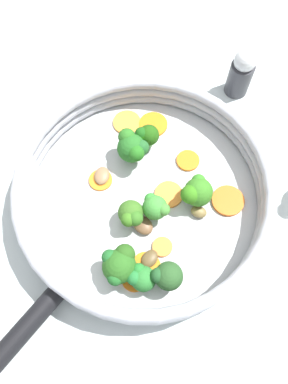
{
  "coord_description": "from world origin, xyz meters",
  "views": [
    {
      "loc": [
        -0.1,
        -0.19,
        0.53
      ],
      "look_at": [
        0.0,
        0.0,
        0.03
      ],
      "focal_mm": 35.0,
      "sensor_mm": 36.0,
      "label": 1
    }
  ],
  "objects": [
    {
      "name": "salt_shaker",
      "position": [
        0.24,
        0.11,
        0.04
      ],
      "size": [
        0.04,
        0.04,
        0.09
      ],
      "color": "#333338",
      "rests_on": "ground_plane"
    },
    {
      "name": "carrot_slice_2",
      "position": [
        0.07,
        0.1,
        0.02
      ],
      "size": [
        0.06,
        0.06,
        0.0
      ],
      "primitive_type": "cylinder",
      "rotation": [
        0.0,
        0.0,
        0.23
      ],
      "color": "orange",
      "rests_on": "skillet"
    },
    {
      "name": "carrot_slice_4",
      "position": [
        -0.05,
        0.05,
        0.02
      ],
      "size": [
        0.04,
        0.04,
        0.0
      ],
      "primitive_type": "cylinder",
      "rotation": [
        0.0,
        0.0,
        1.39
      ],
      "color": "orange",
      "rests_on": "skillet"
    },
    {
      "name": "broccoli_floret_5",
      "position": [
        -0.08,
        -0.08,
        0.04
      ],
      "size": [
        0.05,
        0.05,
        0.05
      ],
      "color": "#7E9E56",
      "rests_on": "skillet"
    },
    {
      "name": "broccoli_floret_1",
      "position": [
        -0.03,
        -0.12,
        0.05
      ],
      "size": [
        0.04,
        0.04,
        0.05
      ],
      "color": "#8AA865",
      "rests_on": "skillet"
    },
    {
      "name": "mushroom_piece_1",
      "position": [
        -0.04,
        -0.09,
        0.02
      ],
      "size": [
        0.03,
        0.03,
        0.01
      ],
      "primitive_type": "ellipsoid",
      "rotation": [
        0.0,
        0.0,
        0.45
      ],
      "color": "brown",
      "rests_on": "skillet"
    },
    {
      "name": "broccoli_floret_6",
      "position": [
        -0.06,
        -0.11,
        0.04
      ],
      "size": [
        0.04,
        0.04,
        0.04
      ],
      "color": "#83AC65",
      "rests_on": "skillet"
    },
    {
      "name": "skillet_rivet_left",
      "position": [
        -0.17,
        -0.03,
        0.02
      ],
      "size": [
        0.01,
        0.01,
        0.01
      ],
      "primitive_type": "sphere",
      "color": "#B2B2B7",
      "rests_on": "skillet"
    },
    {
      "name": "carrot_slice_8",
      "position": [
        0.04,
        0.13,
        0.02
      ],
      "size": [
        0.06,
        0.06,
        0.0
      ],
      "primitive_type": "cylinder",
      "rotation": [
        0.0,
        0.0,
        5.51
      ],
      "color": "orange",
      "rests_on": "skillet"
    },
    {
      "name": "broccoli_floret_7",
      "position": [
        -0.03,
        -0.03,
        0.04
      ],
      "size": [
        0.04,
        0.04,
        0.04
      ],
      "color": "#5D8643",
      "rests_on": "skillet"
    },
    {
      "name": "carrot_slice_0",
      "position": [
        -0.01,
        -0.08,
        0.02
      ],
      "size": [
        0.04,
        0.04,
        0.0
      ],
      "primitive_type": "cylinder",
      "rotation": [
        0.0,
        0.0,
        2.81
      ],
      "color": "orange",
      "rests_on": "skillet"
    },
    {
      "name": "mushroom_piece_3",
      "position": [
        -0.04,
        0.06,
        0.02
      ],
      "size": [
        0.04,
        0.04,
        0.01
      ],
      "primitive_type": "ellipsoid",
      "rotation": [
        0.0,
        0.0,
        0.95
      ],
      "color": "#8E6948",
      "rests_on": "skillet"
    },
    {
      "name": "carrot_slice_3",
      "position": [
        0.11,
        -0.07,
        0.02
      ],
      "size": [
        0.05,
        0.05,
        0.01
      ],
      "primitive_type": "cylinder",
      "rotation": [
        0.0,
        0.0,
        4.83
      ],
      "color": "#DB5E17",
      "rests_on": "skillet"
    },
    {
      "name": "carrot_slice_5",
      "position": [
        0.03,
        -0.02,
        0.02
      ],
      "size": [
        0.05,
        0.05,
        0.01
      ],
      "primitive_type": "cylinder",
      "rotation": [
        0.0,
        0.0,
        3.41
      ],
      "color": "orange",
      "rests_on": "skillet"
    },
    {
      "name": "carrot_slice_7",
      "position": [
        -0.05,
        -0.09,
        0.02
      ],
      "size": [
        0.06,
        0.06,
        0.0
      ],
      "primitive_type": "cylinder",
      "rotation": [
        0.0,
        0.0,
        2.13
      ],
      "color": "orange",
      "rests_on": "skillet"
    },
    {
      "name": "skillet",
      "position": [
        0.0,
        0.0,
        0.01
      ],
      "size": [
        0.35,
        0.35,
        0.01
      ],
      "primitive_type": "cylinder",
      "color": "#B2B5B7",
      "rests_on": "ground_plane"
    },
    {
      "name": "skillet_rim_wall",
      "position": [
        0.0,
        0.0,
        0.04
      ],
      "size": [
        0.37,
        0.37,
        0.05
      ],
      "color": "#ACAEBA",
      "rests_on": "skillet"
    },
    {
      "name": "mushroom_piece_2",
      "position": [
        -0.02,
        -0.04,
        0.02
      ],
      "size": [
        0.03,
        0.04,
        0.01
      ],
      "primitive_type": "ellipsoid",
      "rotation": [
        0.0,
        0.0,
        1.83
      ],
      "color": "brown",
      "rests_on": "skillet"
    },
    {
      "name": "carrot_slice_1",
      "position": [
        0.09,
        0.02,
        0.02
      ],
      "size": [
        0.04,
        0.04,
        0.0
      ],
      "primitive_type": "cylinder",
      "rotation": [
        0.0,
        0.0,
        0.25
      ],
      "color": "orange",
      "rests_on": "skillet"
    },
    {
      "name": "carrot_slice_6",
      "position": [
        -0.07,
        -0.1,
        0.02
      ],
      "size": [
        0.04,
        0.04,
        0.0
      ],
      "primitive_type": "cylinder",
      "rotation": [
        0.0,
        0.0,
        5.98
      ],
      "color": "orange",
      "rests_on": "skillet"
    },
    {
      "name": "skillet_rivet_right",
      "position": [
        -0.13,
        -0.1,
        0.02
      ],
      "size": [
        0.01,
        0.01,
        0.01
      ],
      "primitive_type": "sphere",
      "color": "#B7B5B9",
      "rests_on": "skillet"
    },
    {
      "name": "broccoli_floret_4",
      "position": [
        0.01,
        0.06,
        0.05
      ],
      "size": [
        0.04,
        0.06,
        0.05
      ],
      "color": "#5E954D",
      "rests_on": "skillet"
    },
    {
      "name": "broccoli_floret_0",
      "position": [
        0.0,
        -0.03,
        0.04
      ],
      "size": [
        0.04,
        0.04,
        0.04
      ],
      "color": "#82B561",
      "rests_on": "skillet"
    },
    {
      "name": "broccoli_floret_2",
      "position": [
        0.05,
        0.08,
        0.04
      ],
      "size": [
        0.04,
        0.03,
        0.05
      ],
      "color": "#5C9353",
      "rests_on": "skillet"
    },
    {
      "name": "ground_plane",
      "position": [
        0.0,
        0.0,
        0.0
      ],
      "size": [
        4.0,
        4.0,
        0.0
      ],
      "primitive_type": "plane",
      "color": "#B2BEBE"
    },
    {
      "name": "mushroom_piece_0",
      "position": [
        0.06,
        -0.06,
        0.02
      ],
      "size": [
        0.03,
        0.03,
        0.01
      ],
      "primitive_type": "ellipsoid",
      "rotation": [
        0.0,
        0.0,
        5.44
      ],
      "color": "olive",
      "rests_on": "skillet"
    },
    {
      "name": "broccoli_floret_3",
      "position": [
        0.06,
        -0.04,
        0.04
      ],
      "size": [
        0.05,
        0.04,
        0.05
      ],
      "color": "#84B56E",
      "rests_on": "skillet"
    }
  ]
}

